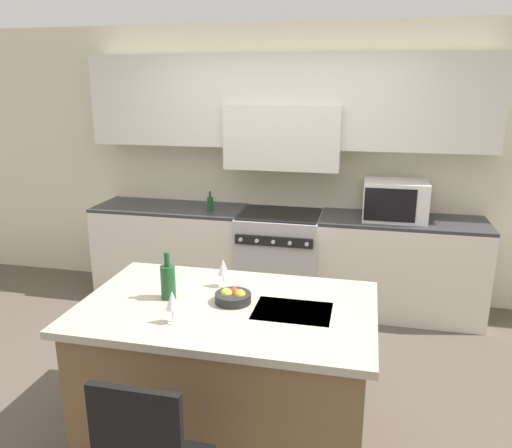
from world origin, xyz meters
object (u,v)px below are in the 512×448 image
(microwave, at_px, (395,200))
(wine_bottle, at_px, (168,281))
(wine_glass_near, at_px, (172,301))
(fruit_bowl, at_px, (233,297))
(range_stove, at_px, (280,259))
(oil_bottle_on_counter, at_px, (210,203))
(wine_glass_far, at_px, (223,268))

(microwave, height_order, wine_bottle, microwave)
(wine_bottle, xyz_separation_m, wine_glass_near, (0.15, -0.30, 0.01))
(wine_glass_near, xyz_separation_m, fruit_bowl, (0.25, 0.33, -0.09))
(range_stove, xyz_separation_m, microwave, (1.06, 0.02, 0.65))
(microwave, bearing_deg, wine_bottle, -124.36)
(wine_glass_near, relative_size, fruit_bowl, 0.85)
(wine_glass_near, distance_m, oil_bottle_on_counter, 2.31)
(wine_glass_far, relative_size, oil_bottle_on_counter, 0.95)
(oil_bottle_on_counter, bearing_deg, wine_glass_far, -69.64)
(range_stove, relative_size, oil_bottle_on_counter, 4.81)
(range_stove, distance_m, wine_glass_far, 1.85)
(microwave, xyz_separation_m, wine_glass_far, (-1.11, -1.78, -0.09))
(range_stove, distance_m, wine_glass_near, 2.37)
(range_stove, distance_m, fruit_bowl, 2.03)
(wine_bottle, distance_m, oil_bottle_on_counter, 1.99)
(wine_glass_near, relative_size, wine_glass_far, 1.00)
(microwave, xyz_separation_m, fruit_bowl, (-0.99, -1.99, -0.19))
(microwave, bearing_deg, range_stove, -178.99)
(wine_glass_far, distance_m, oil_bottle_on_counter, 1.82)
(microwave, relative_size, fruit_bowl, 2.63)
(fruit_bowl, bearing_deg, oil_bottle_on_counter, 111.47)
(wine_bottle, bearing_deg, fruit_bowl, 4.63)
(oil_bottle_on_counter, bearing_deg, wine_bottle, -79.47)
(wine_bottle, height_order, wine_glass_near, wine_bottle)
(microwave, relative_size, wine_glass_far, 3.08)
(range_stove, xyz_separation_m, wine_glass_far, (-0.05, -1.76, 0.55))
(wine_glass_far, bearing_deg, microwave, 57.96)
(wine_glass_far, height_order, oil_bottle_on_counter, oil_bottle_on_counter)
(range_stove, bearing_deg, wine_glass_near, -94.46)
(microwave, bearing_deg, fruit_bowl, -116.45)
(range_stove, bearing_deg, microwave, 1.01)
(wine_bottle, distance_m, wine_glass_near, 0.33)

